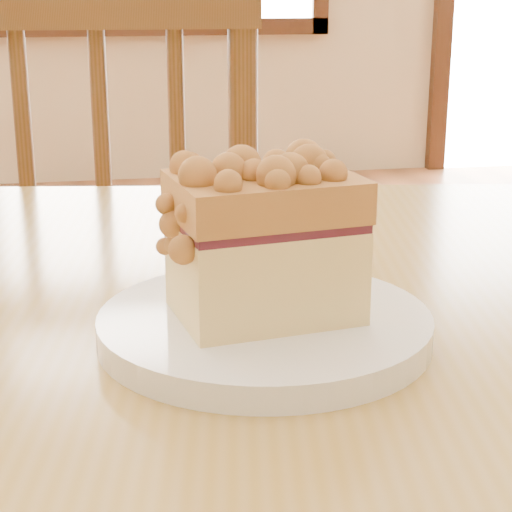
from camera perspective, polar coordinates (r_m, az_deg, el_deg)
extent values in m
cube|color=#37190F|center=(4.50, -6.66, 14.45)|extent=(1.76, 0.06, 0.08)
cube|color=brown|center=(1.42, -9.01, -3.21)|extent=(0.47, 0.47, 0.04)
cylinder|color=brown|center=(1.70, -2.25, -9.13)|extent=(0.04, 0.04, 0.46)
cylinder|color=brown|center=(1.71, -14.62, -9.53)|extent=(0.04, 0.04, 0.46)
cylinder|color=brown|center=(1.38, -0.84, -15.77)|extent=(0.04, 0.04, 0.46)
cylinder|color=brown|center=(1.16, -0.83, 5.01)|extent=(0.04, 0.04, 0.49)
cube|color=brown|center=(1.13, -10.40, 15.82)|extent=(0.41, 0.07, 0.06)
cylinder|color=brown|center=(1.16, -5.03, 4.36)|extent=(0.02, 0.02, 0.43)
cylinder|color=brown|center=(1.16, -9.78, 4.18)|extent=(0.02, 0.02, 0.43)
cylinder|color=brown|center=(1.17, -14.49, 3.98)|extent=(0.02, 0.02, 0.43)
cylinder|color=white|center=(0.57, 0.55, -4.56)|extent=(0.21, 0.21, 0.02)
cylinder|color=white|center=(0.57, 0.55, -5.00)|extent=(0.15, 0.15, 0.01)
cube|color=#EBC385|center=(0.56, 0.56, -0.90)|extent=(0.12, 0.10, 0.06)
cube|color=#451321|center=(0.55, 0.57, 2.31)|extent=(0.12, 0.10, 0.01)
cube|color=#995B30|center=(0.55, 0.58, 3.88)|extent=(0.12, 0.10, 0.03)
sphere|color=#995B30|center=(0.58, 1.39, 6.43)|extent=(0.03, 0.03, 0.03)
sphere|color=#995B30|center=(0.54, 3.78, 5.54)|extent=(0.02, 0.02, 0.02)
sphere|color=#995B30|center=(0.57, 4.20, 6.31)|extent=(0.03, 0.03, 0.03)
sphere|color=#995B30|center=(0.58, 2.16, 6.25)|extent=(0.01, 0.01, 0.01)
sphere|color=#995B30|center=(0.55, -3.00, 5.69)|extent=(0.02, 0.02, 0.02)
sphere|color=#995B30|center=(0.55, -2.55, 5.58)|extent=(0.01, 0.01, 0.01)
sphere|color=#995B30|center=(0.57, 2.95, 6.13)|extent=(0.02, 0.02, 0.02)
sphere|color=#995B30|center=(0.58, 3.84, 6.31)|extent=(0.02, 0.02, 0.02)
sphere|color=#995B30|center=(0.52, -2.08, 5.03)|extent=(0.01, 0.01, 0.01)
sphere|color=#995B30|center=(0.53, 1.45, 5.26)|extent=(0.02, 0.02, 0.02)
sphere|color=#995B30|center=(0.55, -1.83, 5.97)|extent=(0.02, 0.02, 0.02)
sphere|color=#995B30|center=(0.52, 3.69, 5.19)|extent=(0.02, 0.02, 0.02)
sphere|color=#995B30|center=(0.53, 5.12, 5.30)|extent=(0.03, 0.03, 0.03)
sphere|color=#995B30|center=(0.53, -0.80, 5.53)|extent=(0.02, 0.02, 0.02)
sphere|color=#995B30|center=(0.52, 1.28, 5.16)|extent=(0.02, 0.02, 0.02)
sphere|color=#995B30|center=(0.56, -1.74, 5.86)|extent=(0.02, 0.02, 0.02)
sphere|color=#995B30|center=(0.58, 0.91, 6.19)|extent=(0.01, 0.01, 0.01)
sphere|color=#995B30|center=(0.51, -2.92, 4.87)|extent=(0.02, 0.02, 0.02)
sphere|color=#995B30|center=(0.53, 3.90, 5.32)|extent=(0.02, 0.02, 0.02)
sphere|color=#995B30|center=(0.52, -0.50, 5.08)|extent=(0.02, 0.02, 0.02)
sphere|color=#995B30|center=(0.54, -2.92, 5.47)|extent=(0.02, 0.02, 0.02)
sphere|color=#995B30|center=(0.58, 3.76, 6.47)|extent=(0.02, 0.02, 0.02)
sphere|color=#995B30|center=(0.51, -4.47, 1.54)|extent=(0.01, 0.01, 0.01)
sphere|color=#995B30|center=(0.52, -5.28, 3.93)|extent=(0.02, 0.02, 0.02)
sphere|color=#995B30|center=(0.52, -5.20, 0.87)|extent=(0.01, 0.01, 0.01)
sphere|color=#995B30|center=(0.55, -5.69, 0.66)|extent=(0.02, 0.02, 0.02)
sphere|color=#995B30|center=(0.55, -5.75, 3.83)|extent=(0.02, 0.02, 0.02)
sphere|color=#995B30|center=(0.54, -4.98, -0.42)|extent=(0.01, 0.01, 0.01)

